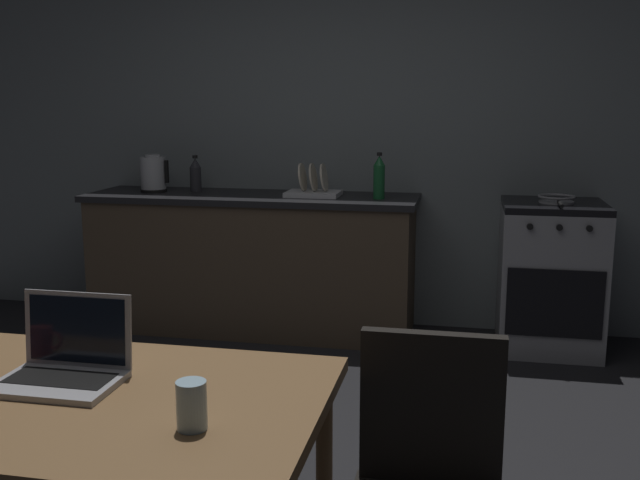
{
  "coord_description": "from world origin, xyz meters",
  "views": [
    {
      "loc": [
        0.79,
        -2.47,
        1.5
      ],
      "look_at": [
        0.12,
        0.81,
        0.86
      ],
      "focal_mm": 40.86,
      "sensor_mm": 36.0,
      "label": 1
    }
  ],
  "objects_px": {
    "electric_kettle": "(153,174)",
    "bottle_b": "(196,175)",
    "laptop": "(64,365)",
    "stove_oven": "(550,276)",
    "frying_pan": "(557,199)",
    "drinking_glass": "(192,405)",
    "dish_rack": "(313,189)",
    "bottle": "(379,177)",
    "dining_table": "(97,424)"
  },
  "relations": [
    {
      "from": "frying_pan",
      "to": "bottle_b",
      "type": "distance_m",
      "value": 2.32
    },
    {
      "from": "stove_oven",
      "to": "drinking_glass",
      "type": "bearing_deg",
      "value": -110.2
    },
    {
      "from": "electric_kettle",
      "to": "bottle",
      "type": "height_order",
      "value": "bottle"
    },
    {
      "from": "stove_oven",
      "to": "electric_kettle",
      "type": "distance_m",
      "value": 2.64
    },
    {
      "from": "bottle",
      "to": "dish_rack",
      "type": "bearing_deg",
      "value": 173.32
    },
    {
      "from": "dining_table",
      "to": "dish_rack",
      "type": "distance_m",
      "value": 2.92
    },
    {
      "from": "electric_kettle",
      "to": "bottle_b",
      "type": "distance_m",
      "value": 0.28
    },
    {
      "from": "frying_pan",
      "to": "dining_table",
      "type": "bearing_deg",
      "value": -116.66
    },
    {
      "from": "frying_pan",
      "to": "drinking_glass",
      "type": "xyz_separation_m",
      "value": [
        -1.12,
        -3.01,
        -0.12
      ]
    },
    {
      "from": "electric_kettle",
      "to": "dish_rack",
      "type": "height_order",
      "value": "electric_kettle"
    },
    {
      "from": "drinking_glass",
      "to": "dish_rack",
      "type": "bearing_deg",
      "value": 96.82
    },
    {
      "from": "dining_table",
      "to": "bottle",
      "type": "distance_m",
      "value": 2.9
    },
    {
      "from": "electric_kettle",
      "to": "drinking_glass",
      "type": "distance_m",
      "value": 3.38
    },
    {
      "from": "electric_kettle",
      "to": "bottle",
      "type": "xyz_separation_m",
      "value": [
        1.52,
        -0.05,
        0.02
      ]
    },
    {
      "from": "stove_oven",
      "to": "bottle",
      "type": "height_order",
      "value": "bottle"
    },
    {
      "from": "stove_oven",
      "to": "electric_kettle",
      "type": "height_order",
      "value": "electric_kettle"
    },
    {
      "from": "laptop",
      "to": "dining_table",
      "type": "bearing_deg",
      "value": -23.94
    },
    {
      "from": "bottle_b",
      "to": "frying_pan",
      "type": "bearing_deg",
      "value": -2.73
    },
    {
      "from": "electric_kettle",
      "to": "drinking_glass",
      "type": "bearing_deg",
      "value": -64.39
    },
    {
      "from": "stove_oven",
      "to": "frying_pan",
      "type": "height_order",
      "value": "frying_pan"
    },
    {
      "from": "drinking_glass",
      "to": "bottle_b",
      "type": "relative_size",
      "value": 0.48
    },
    {
      "from": "stove_oven",
      "to": "laptop",
      "type": "relative_size",
      "value": 2.84
    },
    {
      "from": "drinking_glass",
      "to": "frying_pan",
      "type": "bearing_deg",
      "value": 69.49
    },
    {
      "from": "laptop",
      "to": "frying_pan",
      "type": "relative_size",
      "value": 0.82
    },
    {
      "from": "stove_oven",
      "to": "dish_rack",
      "type": "xyz_separation_m",
      "value": [
        -1.48,
        0.0,
        0.5
      ]
    },
    {
      "from": "stove_oven",
      "to": "dish_rack",
      "type": "relative_size",
      "value": 2.67
    },
    {
      "from": "drinking_glass",
      "to": "bottle_b",
      "type": "distance_m",
      "value": 3.34
    },
    {
      "from": "electric_kettle",
      "to": "stove_oven",
      "type": "bearing_deg",
      "value": -0.06
    },
    {
      "from": "dish_rack",
      "to": "laptop",
      "type": "bearing_deg",
      "value": -91.64
    },
    {
      "from": "electric_kettle",
      "to": "drinking_glass",
      "type": "xyz_separation_m",
      "value": [
        1.46,
        -3.04,
        -0.21
      ]
    },
    {
      "from": "dish_rack",
      "to": "bottle_b",
      "type": "xyz_separation_m",
      "value": [
        -0.83,
        0.08,
        0.07
      ]
    },
    {
      "from": "dining_table",
      "to": "bottle_b",
      "type": "height_order",
      "value": "bottle_b"
    },
    {
      "from": "laptop",
      "to": "electric_kettle",
      "type": "distance_m",
      "value": 3.02
    },
    {
      "from": "electric_kettle",
      "to": "bottle_b",
      "type": "xyz_separation_m",
      "value": [
        0.27,
        0.08,
        -0.01
      ]
    },
    {
      "from": "laptop",
      "to": "bottle",
      "type": "relative_size",
      "value": 1.11
    },
    {
      "from": "stove_oven",
      "to": "drinking_glass",
      "type": "height_order",
      "value": "stove_oven"
    },
    {
      "from": "electric_kettle",
      "to": "laptop",
      "type": "bearing_deg",
      "value": -70.36
    },
    {
      "from": "laptop",
      "to": "bottle_b",
      "type": "xyz_separation_m",
      "value": [
        -0.74,
        2.91,
        0.22
      ]
    },
    {
      "from": "laptop",
      "to": "bottle_b",
      "type": "bearing_deg",
      "value": 109.47
    },
    {
      "from": "dish_rack",
      "to": "stove_oven",
      "type": "bearing_deg",
      "value": -0.1
    },
    {
      "from": "laptop",
      "to": "frying_pan",
      "type": "distance_m",
      "value": 3.22
    },
    {
      "from": "bottle",
      "to": "laptop",
      "type": "bearing_deg",
      "value": -100.35
    },
    {
      "from": "bottle",
      "to": "frying_pan",
      "type": "relative_size",
      "value": 0.73
    },
    {
      "from": "dining_table",
      "to": "bottle_b",
      "type": "relative_size",
      "value": 4.91
    },
    {
      "from": "electric_kettle",
      "to": "frying_pan",
      "type": "bearing_deg",
      "value": -0.67
    },
    {
      "from": "drinking_glass",
      "to": "dish_rack",
      "type": "xyz_separation_m",
      "value": [
        -0.36,
        3.04,
        0.14
      ]
    },
    {
      "from": "dining_table",
      "to": "dish_rack",
      "type": "xyz_separation_m",
      "value": [
        -0.05,
        2.9,
        0.28
      ]
    },
    {
      "from": "dining_table",
      "to": "electric_kettle",
      "type": "relative_size",
      "value": 4.75
    },
    {
      "from": "dining_table",
      "to": "dish_rack",
      "type": "relative_size",
      "value": 3.49
    },
    {
      "from": "dish_rack",
      "to": "bottle_b",
      "type": "height_order",
      "value": "bottle_b"
    }
  ]
}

